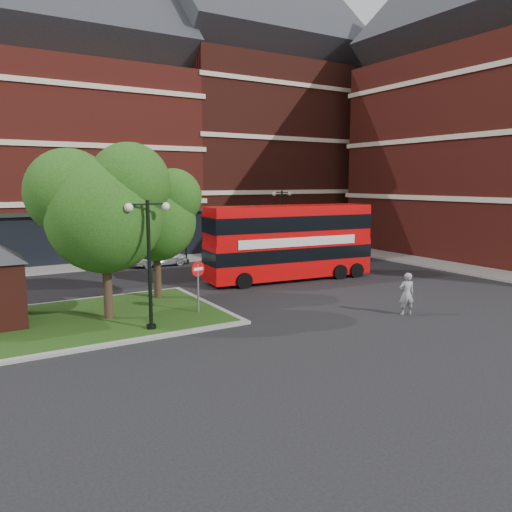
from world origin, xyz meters
TOP-DOWN VIEW (x-y plane):
  - ground at (0.00, 0.00)m, footprint 120.00×120.00m
  - pavement_far at (0.00, 16.50)m, footprint 44.00×3.00m
  - pavement_side at (16.50, 2.00)m, footprint 3.00×28.00m
  - terrace_far_left at (-8.00, 24.00)m, footprint 26.00×12.00m
  - terrace_far_right at (14.00, 24.00)m, footprint 18.00×12.00m
  - traffic_island at (-8.00, 3.00)m, footprint 12.60×7.60m
  - tree_island_west at (-6.60, 2.58)m, footprint 5.40×4.71m
  - tree_island_east at (-3.58, 5.06)m, footprint 4.46×3.90m
  - lamp_island at (-5.50, 0.20)m, footprint 1.72×0.36m
  - lamp_far_left at (2.00, 14.50)m, footprint 1.72×0.36m
  - lamp_far_right at (10.00, 14.50)m, footprint 1.72×0.36m
  - bus at (4.88, 6.03)m, footprint 10.09×3.23m
  - woman at (4.75, -2.98)m, footprint 0.78×0.65m
  - car_silver at (-0.01, 14.50)m, footprint 3.86×1.64m
  - car_white at (7.75, 16.00)m, footprint 4.02×1.72m
  - no_entry_sign at (-2.96, 1.50)m, footprint 0.64×0.16m

SIDE VIEW (x-z plane):
  - ground at x=0.00m, z-range 0.00..0.00m
  - pavement_far at x=0.00m, z-range 0.00..0.12m
  - pavement_side at x=16.50m, z-range 0.00..0.12m
  - traffic_island at x=-8.00m, z-range -0.01..0.14m
  - car_white at x=7.75m, z-range 0.00..1.29m
  - car_silver at x=-0.01m, z-range 0.00..1.30m
  - woman at x=4.75m, z-range 0.00..1.83m
  - no_entry_sign at x=-2.96m, z-range 0.50..2.84m
  - bus at x=4.88m, z-range 0.59..4.38m
  - lamp_island at x=-5.50m, z-range 0.33..5.33m
  - lamp_far_left at x=2.00m, z-range 0.33..5.33m
  - lamp_far_right at x=10.00m, z-range 0.33..5.33m
  - tree_island_east at x=-3.58m, z-range 1.10..7.39m
  - tree_island_west at x=-6.60m, z-range 1.19..8.40m
  - terrace_far_left at x=-8.00m, z-range 0.00..14.00m
  - terrace_far_right at x=14.00m, z-range 0.00..16.00m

